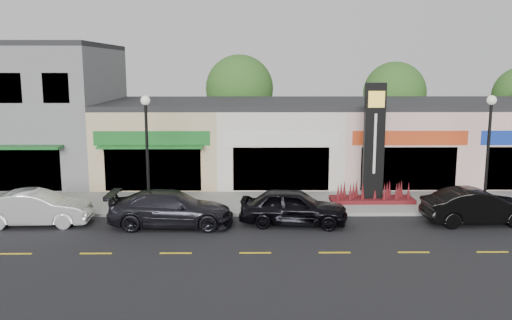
{
  "coord_description": "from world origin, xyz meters",
  "views": [
    {
      "loc": [
        -3.19,
        -22.51,
        6.97
      ],
      "look_at": [
        -2.9,
        4.0,
        2.34
      ],
      "focal_mm": 38.0,
      "sensor_mm": 36.0,
      "label": 1
    }
  ],
  "objects_px": {
    "lamp_west_near": "(147,142)",
    "lamp_east_near": "(489,141)",
    "car_white_van": "(37,208)",
    "car_black_sedan": "(294,207)",
    "pylon_sign": "(373,160)",
    "car_dark_sedan": "(171,209)",
    "car_black_conv": "(478,207)"
  },
  "relations": [
    {
      "from": "pylon_sign",
      "to": "car_dark_sedan",
      "type": "distance_m",
      "value": 10.45
    },
    {
      "from": "pylon_sign",
      "to": "lamp_west_near",
      "type": "bearing_deg",
      "value": -171.23
    },
    {
      "from": "car_dark_sedan",
      "to": "car_black_conv",
      "type": "bearing_deg",
      "value": -87.87
    },
    {
      "from": "car_black_conv",
      "to": "car_white_van",
      "type": "bearing_deg",
      "value": 86.75
    },
    {
      "from": "lamp_east_near",
      "to": "car_white_van",
      "type": "bearing_deg",
      "value": -175.11
    },
    {
      "from": "car_white_van",
      "to": "car_dark_sedan",
      "type": "bearing_deg",
      "value": -94.63
    },
    {
      "from": "car_dark_sedan",
      "to": "car_black_sedan",
      "type": "bearing_deg",
      "value": -86.85
    },
    {
      "from": "lamp_west_near",
      "to": "car_white_van",
      "type": "bearing_deg",
      "value": -159.1
    },
    {
      "from": "lamp_west_near",
      "to": "car_black_conv",
      "type": "height_order",
      "value": "lamp_west_near"
    },
    {
      "from": "car_white_van",
      "to": "lamp_west_near",
      "type": "bearing_deg",
      "value": -71.65
    },
    {
      "from": "pylon_sign",
      "to": "car_black_sedan",
      "type": "xyz_separation_m",
      "value": [
        -4.27,
        -3.49,
        -1.47
      ]
    },
    {
      "from": "lamp_west_near",
      "to": "car_white_van",
      "type": "relative_size",
      "value": 1.16
    },
    {
      "from": "car_white_van",
      "to": "car_dark_sedan",
      "type": "distance_m",
      "value": 5.96
    },
    {
      "from": "car_dark_sedan",
      "to": "lamp_west_near",
      "type": "bearing_deg",
      "value": 35.2
    },
    {
      "from": "lamp_east_near",
      "to": "car_black_sedan",
      "type": "bearing_deg",
      "value": -169.03
    },
    {
      "from": "car_dark_sedan",
      "to": "car_black_conv",
      "type": "height_order",
      "value": "car_dark_sedan"
    },
    {
      "from": "lamp_east_near",
      "to": "car_black_conv",
      "type": "xyz_separation_m",
      "value": [
        -1.06,
        -1.76,
        -2.69
      ]
    },
    {
      "from": "lamp_west_near",
      "to": "lamp_east_near",
      "type": "height_order",
      "value": "same"
    },
    {
      "from": "lamp_west_near",
      "to": "pylon_sign",
      "type": "bearing_deg",
      "value": 8.77
    },
    {
      "from": "car_white_van",
      "to": "car_black_sedan",
      "type": "distance_m",
      "value": 11.35
    },
    {
      "from": "pylon_sign",
      "to": "car_black_sedan",
      "type": "bearing_deg",
      "value": -140.7
    },
    {
      "from": "lamp_east_near",
      "to": "car_black_sedan",
      "type": "xyz_separation_m",
      "value": [
        -9.27,
        -1.8,
        -2.67
      ]
    },
    {
      "from": "pylon_sign",
      "to": "car_dark_sedan",
      "type": "height_order",
      "value": "pylon_sign"
    },
    {
      "from": "car_black_sedan",
      "to": "car_black_conv",
      "type": "height_order",
      "value": "car_black_sedan"
    },
    {
      "from": "lamp_east_near",
      "to": "car_white_van",
      "type": "xyz_separation_m",
      "value": [
        -20.62,
        -1.76,
        -2.7
      ]
    },
    {
      "from": "lamp_east_near",
      "to": "pylon_sign",
      "type": "height_order",
      "value": "pylon_sign"
    },
    {
      "from": "lamp_west_near",
      "to": "car_dark_sedan",
      "type": "distance_m",
      "value": 3.6
    },
    {
      "from": "car_white_van",
      "to": "car_black_conv",
      "type": "distance_m",
      "value": 19.56
    },
    {
      "from": "lamp_east_near",
      "to": "car_dark_sedan",
      "type": "xyz_separation_m",
      "value": [
        -14.66,
        -1.98,
        -2.69
      ]
    },
    {
      "from": "car_black_conv",
      "to": "car_black_sedan",
      "type": "bearing_deg",
      "value": 86.99
    },
    {
      "from": "lamp_east_near",
      "to": "car_white_van",
      "type": "distance_m",
      "value": 20.87
    },
    {
      "from": "lamp_west_near",
      "to": "pylon_sign",
      "type": "distance_m",
      "value": 11.19
    }
  ]
}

